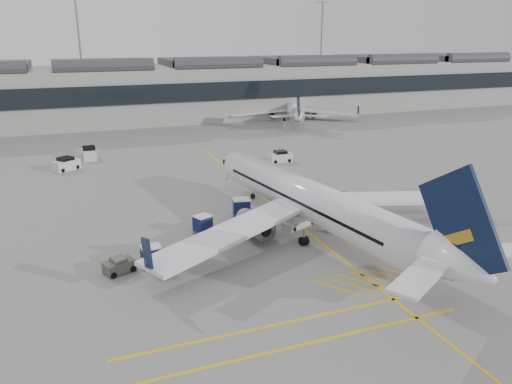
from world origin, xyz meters
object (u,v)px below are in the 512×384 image
object	(u,v)px
belt_loader	(298,221)
ramp_agent_b	(257,219)
ramp_agent_a	(247,208)
pushback_tug	(119,266)
baggage_cart_a	(242,207)
airliner_main	(315,203)

from	to	relation	value
belt_loader	ramp_agent_b	distance (m)	3.91
ramp_agent_a	ramp_agent_b	bearing A→B (deg)	-151.86
ramp_agent_b	pushback_tug	xyz separation A→B (m)	(-13.07, -4.71, -0.32)
ramp_agent_a	ramp_agent_b	world-z (taller)	ramp_agent_a
belt_loader	pushback_tug	size ratio (longest dim) A/B	1.66
baggage_cart_a	airliner_main	bearing A→B (deg)	-42.14
airliner_main	belt_loader	xyz separation A→B (m)	(-0.68, 2.07, -2.43)
ramp_agent_a	ramp_agent_b	xyz separation A→B (m)	(-0.23, -3.23, -0.00)
baggage_cart_a	ramp_agent_a	world-z (taller)	baggage_cart_a
ramp_agent_a	ramp_agent_b	size ratio (longest dim) A/B	1.00
baggage_cart_a	pushback_tug	distance (m)	15.16
ramp_agent_b	baggage_cart_a	bearing A→B (deg)	-106.55
belt_loader	pushback_tug	world-z (taller)	belt_loader
airliner_main	pushback_tug	size ratio (longest dim) A/B	14.60
belt_loader	ramp_agent_a	world-z (taller)	ramp_agent_a
ramp_agent_a	pushback_tug	world-z (taller)	ramp_agent_a
belt_loader	baggage_cart_a	size ratio (longest dim) A/B	2.09
baggage_cart_a	ramp_agent_b	world-z (taller)	baggage_cart_a
belt_loader	ramp_agent_a	xyz separation A→B (m)	(-3.54, 4.18, 0.38)
airliner_main	ramp_agent_b	world-z (taller)	airliner_main
ramp_agent_a	belt_loader	bearing A→B (deg)	-107.48
pushback_tug	baggage_cart_a	bearing A→B (deg)	11.86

